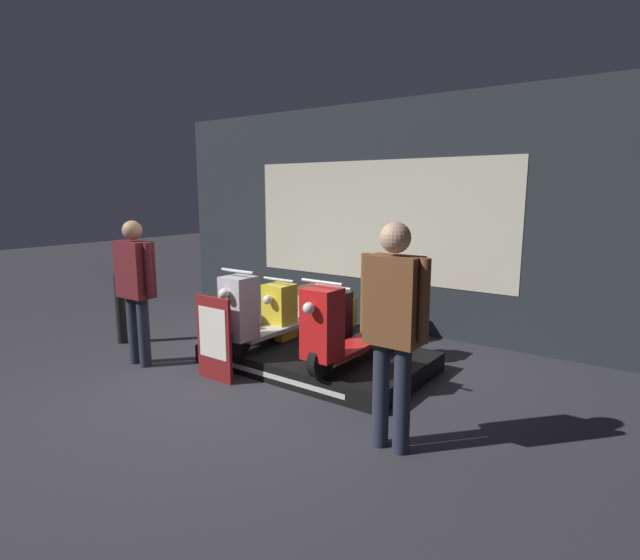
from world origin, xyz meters
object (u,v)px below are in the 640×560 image
Objects in this scene: scooter_display_left at (277,312)px; street_bollard at (120,307)px; person_left_browsing at (136,281)px; price_sign_board at (214,338)px; scooter_display_right at (356,326)px; scooter_backrow_1 at (362,325)px; person_right_browsing at (393,320)px; scooter_backrow_0 at (310,315)px.

street_bollard is at bearing -160.45° from scooter_display_left.
person_left_browsing is (-1.13, -1.10, 0.40)m from scooter_display_left.
price_sign_board is (-0.07, -0.92, -0.12)m from scooter_display_left.
scooter_backrow_1 is (-0.39, 0.75, -0.21)m from scooter_display_right.
scooter_display_right is at bearing 0.00° from scooter_display_left.
scooter_backrow_1 is 2.41m from person_right_browsing.
person_left_browsing is 3.24m from person_right_browsing.
scooter_backrow_1 is 1.08× the size of person_left_browsing.
scooter_backrow_1 is 1.99× the size of price_sign_board.
scooter_backrow_1 is (0.72, 0.75, -0.21)m from scooter_display_left.
scooter_display_right is (1.11, 0.00, 0.00)m from scooter_display_left.
person_right_browsing is at bearing -47.59° from scooter_display_right.
scooter_display_right reaches higher than scooter_backrow_0.
person_right_browsing is (2.11, -1.10, 0.46)m from scooter_display_left.
scooter_display_left is 1.99× the size of price_sign_board.
scooter_display_right is 1.00× the size of scooter_backrow_1.
person_left_browsing reaches higher than scooter_backrow_0.
scooter_backrow_0 is at bearing 147.52° from scooter_display_right.
street_bollard is (-2.78, -1.48, 0.12)m from scooter_backrow_1.
scooter_display_left is at bearing 152.53° from person_right_browsing.
scooter_display_right reaches higher than scooter_backrow_1.
person_left_browsing is at bearing 180.00° from person_right_browsing.
person_right_browsing reaches higher than scooter_backrow_1.
street_bollard is (-4.17, 0.36, -0.54)m from person_right_browsing.
scooter_display_right is at bearing 37.96° from price_sign_board.
scooter_backrow_0 is (-0.08, 0.75, -0.21)m from scooter_display_left.
scooter_display_left is 1.00× the size of scooter_backrow_0.
price_sign_board is (-1.18, -0.92, -0.12)m from scooter_display_right.
scooter_backrow_0 is at bearing 95.72° from scooter_display_left.
scooter_backrow_0 is at bearing 60.29° from person_left_browsing.
street_bollard reaches higher than price_sign_board.
person_left_browsing is 0.94× the size of person_right_browsing.
scooter_display_right is 3.25m from street_bollard.
person_right_browsing reaches higher than scooter_backrow_0.
street_bollard is at bearing 158.60° from person_left_browsing.
scooter_backrow_0 is 1.02× the size of person_right_browsing.
person_right_browsing is 4.22m from street_bollard.
street_bollard is (-1.99, 0.19, 0.03)m from price_sign_board.
street_bollard is at bearing 174.66° from price_sign_board.
person_right_browsing is (1.00, -1.10, 0.46)m from scooter_display_right.
price_sign_board is at bearing 9.55° from person_left_browsing.
person_left_browsing is (-2.24, -1.10, 0.40)m from scooter_display_right.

